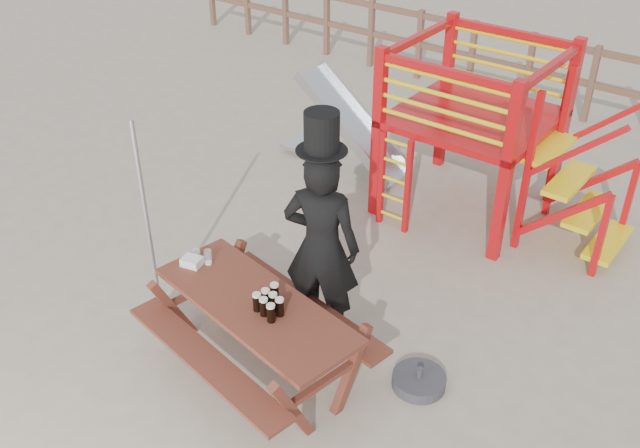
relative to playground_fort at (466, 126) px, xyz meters
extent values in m
plane|color=tan|center=(-0.12, -3.58, -1.07)|extent=(60.00, 60.00, 0.00)
cube|color=brown|center=(-0.12, 3.42, 0.03)|extent=(15.00, 0.06, 0.10)
cube|color=brown|center=(-0.12, 3.42, -0.47)|extent=(15.00, 0.06, 0.10)
cube|color=brown|center=(-6.62, 3.42, -0.47)|extent=(0.09, 0.09, 1.20)
cube|color=brown|center=(-5.62, 3.42, -0.47)|extent=(0.09, 0.09, 1.20)
cube|color=brown|center=(-4.62, 3.42, -0.47)|extent=(0.09, 0.09, 1.20)
cube|color=brown|center=(-3.62, 3.42, -0.47)|extent=(0.09, 0.09, 1.20)
cube|color=brown|center=(-2.62, 3.42, -0.47)|extent=(0.09, 0.09, 1.20)
cube|color=brown|center=(-1.62, 3.42, -0.47)|extent=(0.09, 0.09, 1.20)
cube|color=brown|center=(-0.62, 3.42, -0.47)|extent=(0.09, 0.09, 1.20)
cube|color=brown|center=(0.38, 3.42, -0.47)|extent=(0.09, 0.09, 1.20)
cube|color=#BC0C10|center=(-0.72, -0.78, -0.02)|extent=(0.12, 0.12, 2.10)
cube|color=#BC0C10|center=(0.88, -0.78, -0.02)|extent=(0.12, 0.12, 2.10)
cube|color=#BC0C10|center=(-0.72, 0.82, -0.02)|extent=(0.12, 0.12, 2.10)
cube|color=#BC0C10|center=(0.88, 0.82, -0.02)|extent=(0.12, 0.12, 2.10)
cube|color=#BC0C10|center=(0.08, 0.02, 0.13)|extent=(1.72, 1.72, 0.08)
cube|color=#BC0C10|center=(0.08, -0.78, 0.93)|extent=(1.60, 0.08, 0.08)
cube|color=#BC0C10|center=(0.08, 0.82, 0.93)|extent=(1.60, 0.08, 0.08)
cube|color=#BC0C10|center=(-0.72, 0.02, 0.93)|extent=(0.08, 1.60, 0.08)
cube|color=#BC0C10|center=(0.88, 0.02, 0.93)|extent=(0.08, 1.60, 0.08)
cylinder|color=yellow|center=(0.08, -0.78, 0.31)|extent=(1.50, 0.05, 0.05)
cylinder|color=yellow|center=(0.08, 0.82, 0.31)|extent=(1.50, 0.05, 0.05)
cylinder|color=yellow|center=(0.08, -0.78, 0.49)|extent=(1.50, 0.05, 0.05)
cylinder|color=yellow|center=(0.08, 0.82, 0.49)|extent=(1.50, 0.05, 0.05)
cylinder|color=yellow|center=(0.08, -0.78, 0.67)|extent=(1.50, 0.05, 0.05)
cylinder|color=yellow|center=(0.08, 0.82, 0.67)|extent=(1.50, 0.05, 0.05)
cylinder|color=yellow|center=(0.08, -0.78, 0.85)|extent=(1.50, 0.05, 0.05)
cylinder|color=yellow|center=(0.08, 0.82, 0.85)|extent=(1.50, 0.05, 0.05)
cube|color=#BC0C10|center=(-0.55, -0.93, -0.47)|extent=(0.06, 0.06, 1.20)
cube|color=#BC0C10|center=(-0.19, -0.93, -0.47)|extent=(0.06, 0.06, 1.20)
cylinder|color=yellow|center=(-0.37, -0.93, -0.92)|extent=(0.36, 0.04, 0.04)
cylinder|color=yellow|center=(-0.37, -0.93, -0.68)|extent=(0.36, 0.04, 0.04)
cylinder|color=yellow|center=(-0.37, -0.93, -0.44)|extent=(0.36, 0.04, 0.04)
cylinder|color=yellow|center=(-0.37, -0.93, -0.20)|extent=(0.36, 0.04, 0.04)
cylinder|color=yellow|center=(-0.37, -0.93, 0.04)|extent=(0.36, 0.04, 0.04)
cube|color=yellow|center=(1.03, 0.02, 0.01)|extent=(0.30, 0.90, 0.06)
cube|color=yellow|center=(1.31, 0.02, -0.29)|extent=(0.30, 0.90, 0.06)
cube|color=yellow|center=(1.59, 0.02, -0.59)|extent=(0.30, 0.90, 0.06)
cube|color=yellow|center=(1.87, 0.02, -0.89)|extent=(0.30, 0.90, 0.06)
cube|color=#BC0C10|center=(1.43, -0.43, -0.47)|extent=(0.95, 0.08, 0.86)
cube|color=#BC0C10|center=(1.43, 0.47, -0.47)|extent=(0.95, 0.08, 0.86)
cube|color=silver|center=(-1.62, 0.02, -0.45)|extent=(1.53, 0.55, 1.21)
cube|color=silver|center=(-1.62, -0.25, -0.41)|extent=(1.58, 0.04, 1.28)
cube|color=silver|center=(-1.62, 0.29, -0.41)|extent=(1.58, 0.04, 1.28)
cube|color=silver|center=(-2.52, 0.02, -0.97)|extent=(0.35, 0.55, 0.05)
cube|color=brown|center=(-0.05, -3.69, -0.32)|extent=(2.10, 1.08, 0.05)
cube|color=brown|center=(-0.14, -4.24, -0.62)|extent=(2.02, 0.62, 0.04)
cube|color=brown|center=(0.04, -3.15, -0.62)|extent=(2.02, 0.62, 0.04)
cube|color=brown|center=(-0.89, -3.55, -0.71)|extent=(0.28, 1.20, 0.72)
cube|color=brown|center=(0.79, -3.84, -0.71)|extent=(0.28, 1.20, 0.72)
imported|color=black|center=(0.08, -2.93, -0.09)|extent=(0.83, 0.69, 1.96)
cube|color=#0B7D28|center=(0.03, -2.78, 0.14)|extent=(0.08, 0.05, 0.46)
cylinder|color=black|center=(0.08, -2.93, 0.89)|extent=(0.44, 0.44, 0.01)
cylinder|color=black|center=(0.08, -2.93, 1.07)|extent=(0.30, 0.30, 0.34)
cube|color=white|center=(0.03, -2.78, 1.19)|extent=(0.15, 0.06, 0.04)
cylinder|color=#B2B2B7|center=(-1.35, -3.71, -0.01)|extent=(0.05, 0.05, 2.13)
cylinder|color=#37373C|center=(1.22, -2.99, -1.02)|extent=(0.48, 0.48, 0.11)
cylinder|color=#37373C|center=(1.22, -2.99, -0.91)|extent=(0.06, 0.06, 0.09)
cube|color=white|center=(-0.87, -3.64, -0.26)|extent=(0.21, 0.18, 0.08)
cylinder|color=black|center=(0.03, -3.76, -0.22)|extent=(0.07, 0.07, 0.15)
cylinder|color=#F3E9C7|center=(0.03, -3.76, -0.14)|extent=(0.07, 0.07, 0.02)
cylinder|color=black|center=(0.12, -3.77, -0.22)|extent=(0.07, 0.07, 0.15)
cylinder|color=#F3E9C7|center=(0.12, -3.77, -0.14)|extent=(0.07, 0.07, 0.02)
cylinder|color=black|center=(0.22, -3.80, -0.22)|extent=(0.07, 0.07, 0.15)
cylinder|color=#F3E9C7|center=(0.22, -3.80, -0.14)|extent=(0.07, 0.07, 0.02)
cylinder|color=black|center=(0.05, -3.67, -0.22)|extent=(0.07, 0.07, 0.15)
cylinder|color=#F3E9C7|center=(0.05, -3.67, -0.14)|extent=(0.07, 0.07, 0.02)
cylinder|color=black|center=(0.14, -3.67, -0.22)|extent=(0.07, 0.07, 0.15)
cylinder|color=#F3E9C7|center=(0.14, -3.67, -0.14)|extent=(0.07, 0.07, 0.02)
cylinder|color=black|center=(0.23, -3.69, -0.22)|extent=(0.07, 0.07, 0.15)
cylinder|color=#F3E9C7|center=(0.23, -3.69, -0.14)|extent=(0.07, 0.07, 0.02)
cylinder|color=black|center=(0.06, -3.56, -0.22)|extent=(0.07, 0.07, 0.15)
cylinder|color=#F3E9C7|center=(0.06, -3.56, -0.14)|extent=(0.07, 0.07, 0.02)
cylinder|color=silver|center=(-0.86, -3.59, -0.22)|extent=(0.07, 0.07, 0.15)
cylinder|color=#F3E9C7|center=(-0.86, -3.59, -0.29)|extent=(0.06, 0.06, 0.02)
cylinder|color=silver|center=(-0.77, -3.53, -0.22)|extent=(0.07, 0.07, 0.15)
cylinder|color=#F3E9C7|center=(-0.77, -3.53, -0.29)|extent=(0.06, 0.06, 0.02)
camera|label=1|loc=(3.29, -7.15, 3.59)|focal=40.00mm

